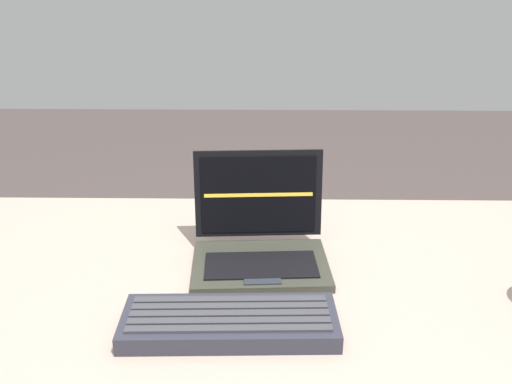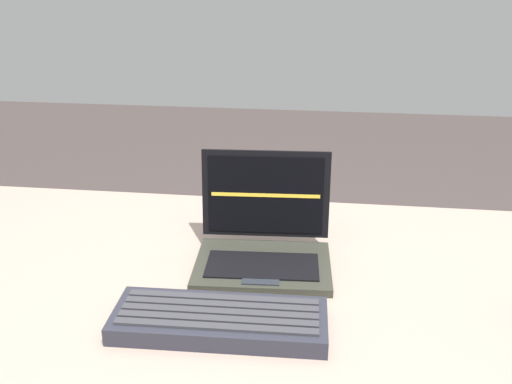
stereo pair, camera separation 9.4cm
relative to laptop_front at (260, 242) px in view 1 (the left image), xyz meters
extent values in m
cube|color=tan|center=(0.10, -0.09, -0.06)|extent=(1.63, 0.76, 0.03)
cylinder|color=black|center=(-0.66, 0.23, -0.41)|extent=(0.07, 0.07, 0.68)
cube|color=#303228|center=(0.00, -0.03, -0.03)|extent=(0.25, 0.18, 0.01)
cube|color=black|center=(0.00, -0.04, -0.02)|extent=(0.20, 0.10, 0.00)
cube|color=#23272F|center=(0.01, -0.09, -0.02)|extent=(0.06, 0.03, 0.00)
cube|color=black|center=(0.00, 0.06, 0.07)|extent=(0.24, 0.04, 0.17)
cube|color=black|center=(0.00, 0.06, 0.07)|extent=(0.22, 0.03, 0.15)
cube|color=yellow|center=(0.00, 0.06, 0.07)|extent=(0.20, 0.01, 0.01)
cube|color=#292A35|center=(-0.04, -0.21, -0.03)|extent=(0.33, 0.13, 0.03)
cube|color=#38383D|center=(-0.04, -0.25, -0.01)|extent=(0.30, 0.02, 0.00)
cube|color=#38383D|center=(-0.04, -0.23, -0.01)|extent=(0.30, 0.02, 0.00)
cube|color=#38383D|center=(-0.04, -0.21, -0.01)|extent=(0.30, 0.02, 0.00)
cube|color=#38383D|center=(-0.04, -0.19, -0.01)|extent=(0.30, 0.02, 0.00)
cube|color=#38383D|center=(-0.04, -0.17, -0.01)|extent=(0.30, 0.02, 0.00)
camera|label=1|loc=(0.01, -0.90, 0.48)|focal=38.93mm
camera|label=2|loc=(0.10, -0.89, 0.48)|focal=38.93mm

